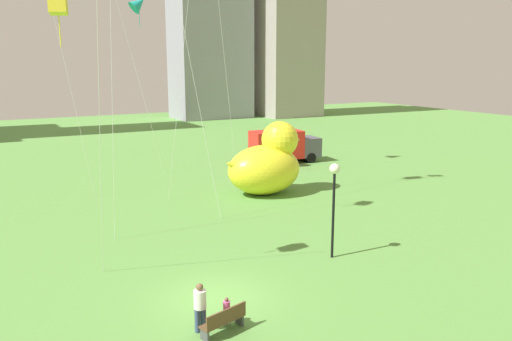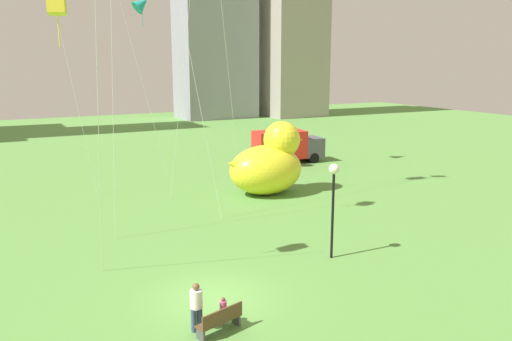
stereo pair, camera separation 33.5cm
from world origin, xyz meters
TOP-DOWN VIEW (x-y plane):
  - ground_plane at (0.00, 0.00)m, footprint 140.00×140.00m
  - park_bench at (-0.79, -2.48)m, footprint 1.73×0.88m
  - person_adult at (-1.42, -1.97)m, footprint 0.42×0.42m
  - person_child at (-0.46, -1.97)m, footprint 0.24×0.24m
  - giant_inflatable_duck at (9.66, 12.79)m, footprint 5.86×3.76m
  - lamppost at (6.44, 1.26)m, footprint 0.47×0.47m
  - box_truck at (16.36, 21.44)m, footprint 6.31×2.94m
  - kite_teal at (4.72, 23.90)m, footprint 2.87×2.53m
  - kite_yellow at (-4.29, 3.54)m, footprint 1.58×2.31m

SIDE VIEW (x-z plane):
  - ground_plane at x=0.00m, z-range 0.00..0.00m
  - park_bench at x=-0.79m, z-range 0.03..0.93m
  - person_child at x=-0.46m, z-range 0.05..1.04m
  - person_adult at x=-1.42m, z-range 0.09..1.78m
  - box_truck at x=16.36m, z-range 0.02..2.87m
  - giant_inflatable_duck at x=9.66m, z-range -0.36..4.50m
  - lamppost at x=6.44m, z-range 1.18..5.56m
  - kite_yellow at x=-4.29m, z-range 5.13..16.70m
  - kite_teal at x=4.72m, z-range 6.12..19.97m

